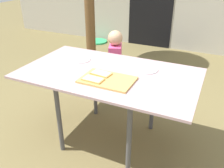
{
  "coord_description": "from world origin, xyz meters",
  "views": [
    {
      "loc": [
        0.85,
        -1.77,
        1.65
      ],
      "look_at": [
        0.03,
        0.0,
        0.64
      ],
      "focal_mm": 38.69,
      "sensor_mm": 36.0,
      "label": 1
    }
  ],
  "objects_px": {
    "dining_table": "(109,79)",
    "plate_white_right": "(146,69)",
    "pizza_slice_near_left": "(93,79)",
    "garden_hose_coil": "(97,41)",
    "pizza_slice_far_left": "(101,73)",
    "plate_white_left": "(80,59)",
    "cutting_board": "(107,80)",
    "child_left": "(115,63)"
  },
  "relations": [
    {
      "from": "dining_table",
      "to": "plate_white_right",
      "type": "relative_size",
      "value": 7.48
    },
    {
      "from": "pizza_slice_near_left",
      "to": "child_left",
      "type": "height_order",
      "value": "child_left"
    },
    {
      "from": "pizza_slice_far_left",
      "to": "child_left",
      "type": "bearing_deg",
      "value": 105.84
    },
    {
      "from": "plate_white_right",
      "to": "plate_white_left",
      "type": "relative_size",
      "value": 1.0
    },
    {
      "from": "cutting_board",
      "to": "child_left",
      "type": "xyz_separation_m",
      "value": [
        -0.32,
        0.86,
        -0.23
      ]
    },
    {
      "from": "dining_table",
      "to": "cutting_board",
      "type": "relative_size",
      "value": 3.59
    },
    {
      "from": "pizza_slice_near_left",
      "to": "garden_hose_coil",
      "type": "height_order",
      "value": "pizza_slice_near_left"
    },
    {
      "from": "pizza_slice_far_left",
      "to": "plate_white_left",
      "type": "xyz_separation_m",
      "value": [
        -0.37,
        0.25,
        -0.02
      ]
    },
    {
      "from": "plate_white_right",
      "to": "garden_hose_coil",
      "type": "relative_size",
      "value": 0.49
    },
    {
      "from": "cutting_board",
      "to": "garden_hose_coil",
      "type": "relative_size",
      "value": 1.02
    },
    {
      "from": "plate_white_left",
      "to": "pizza_slice_near_left",
      "type": "bearing_deg",
      "value": -46.27
    },
    {
      "from": "plate_white_left",
      "to": "child_left",
      "type": "xyz_separation_m",
      "value": [
        0.14,
        0.55,
        -0.22
      ]
    },
    {
      "from": "plate_white_right",
      "to": "child_left",
      "type": "xyz_separation_m",
      "value": [
        -0.54,
        0.51,
        -0.22
      ]
    },
    {
      "from": "plate_white_left",
      "to": "garden_hose_coil",
      "type": "height_order",
      "value": "plate_white_left"
    },
    {
      "from": "plate_white_right",
      "to": "plate_white_left",
      "type": "bearing_deg",
      "value": -176.14
    },
    {
      "from": "cutting_board",
      "to": "plate_white_left",
      "type": "distance_m",
      "value": 0.55
    },
    {
      "from": "cutting_board",
      "to": "child_left",
      "type": "bearing_deg",
      "value": 110.21
    },
    {
      "from": "plate_white_left",
      "to": "child_left",
      "type": "distance_m",
      "value": 0.61
    },
    {
      "from": "pizza_slice_near_left",
      "to": "plate_white_left",
      "type": "height_order",
      "value": "pizza_slice_near_left"
    },
    {
      "from": "pizza_slice_far_left",
      "to": "cutting_board",
      "type": "bearing_deg",
      "value": -33.14
    },
    {
      "from": "pizza_slice_far_left",
      "to": "plate_white_right",
      "type": "bearing_deg",
      "value": 42.9
    },
    {
      "from": "pizza_slice_near_left",
      "to": "pizza_slice_far_left",
      "type": "distance_m",
      "value": 0.13
    },
    {
      "from": "pizza_slice_far_left",
      "to": "plate_white_right",
      "type": "relative_size",
      "value": 0.87
    },
    {
      "from": "garden_hose_coil",
      "to": "plate_white_right",
      "type": "bearing_deg",
      "value": -53.67
    },
    {
      "from": "garden_hose_coil",
      "to": "pizza_slice_near_left",
      "type": "bearing_deg",
      "value": -62.16
    },
    {
      "from": "dining_table",
      "to": "pizza_slice_near_left",
      "type": "distance_m",
      "value": 0.25
    },
    {
      "from": "cutting_board",
      "to": "plate_white_right",
      "type": "height_order",
      "value": "cutting_board"
    },
    {
      "from": "dining_table",
      "to": "cutting_board",
      "type": "height_order",
      "value": "cutting_board"
    },
    {
      "from": "pizza_slice_near_left",
      "to": "garden_hose_coil",
      "type": "relative_size",
      "value": 0.41
    },
    {
      "from": "dining_table",
      "to": "garden_hose_coil",
      "type": "relative_size",
      "value": 3.65
    },
    {
      "from": "cutting_board",
      "to": "child_left",
      "type": "distance_m",
      "value": 0.94
    },
    {
      "from": "cutting_board",
      "to": "garden_hose_coil",
      "type": "bearing_deg",
      "value": 119.82
    },
    {
      "from": "dining_table",
      "to": "child_left",
      "type": "relative_size",
      "value": 1.7
    },
    {
      "from": "pizza_slice_near_left",
      "to": "pizza_slice_far_left",
      "type": "xyz_separation_m",
      "value": [
        0.01,
        0.13,
        0.0
      ]
    },
    {
      "from": "plate_white_right",
      "to": "cutting_board",
      "type": "bearing_deg",
      "value": -122.8
    },
    {
      "from": "cutting_board",
      "to": "garden_hose_coil",
      "type": "distance_m",
      "value": 3.52
    },
    {
      "from": "cutting_board",
      "to": "pizza_slice_far_left",
      "type": "height_order",
      "value": "pizza_slice_far_left"
    },
    {
      "from": "pizza_slice_near_left",
      "to": "child_left",
      "type": "xyz_separation_m",
      "value": [
        -0.22,
        0.93,
        -0.24
      ]
    },
    {
      "from": "cutting_board",
      "to": "plate_white_right",
      "type": "xyz_separation_m",
      "value": [
        0.23,
        0.35,
        -0.0
      ]
    },
    {
      "from": "cutting_board",
      "to": "plate_white_left",
      "type": "relative_size",
      "value": 2.09
    },
    {
      "from": "pizza_slice_far_left",
      "to": "child_left",
      "type": "distance_m",
      "value": 0.87
    },
    {
      "from": "plate_white_left",
      "to": "garden_hose_coil",
      "type": "xyz_separation_m",
      "value": [
        -1.26,
        2.68,
        -0.74
      ]
    }
  ]
}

